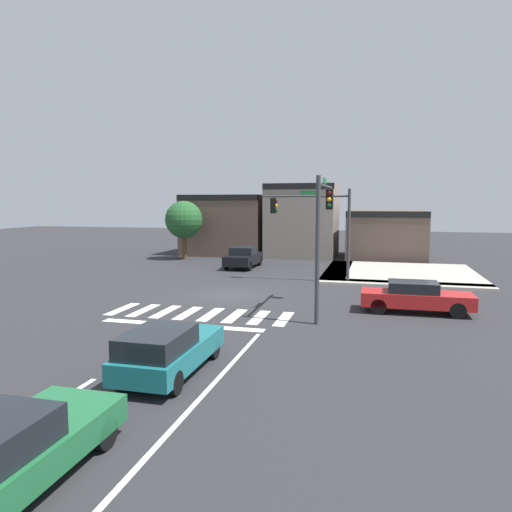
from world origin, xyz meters
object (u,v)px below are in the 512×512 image
at_px(traffic_signal_southeast, 323,219).
at_px(car_teal, 168,350).
at_px(traffic_signal_northeast, 315,218).
at_px(car_black, 243,257).
at_px(car_green, 3,452).
at_px(car_red, 416,297).
at_px(roadside_tree, 184,220).

xyz_separation_m(traffic_signal_southeast, car_teal, (-3.34, -8.63, -3.40)).
height_order(traffic_signal_southeast, traffic_signal_northeast, traffic_signal_southeast).
bearing_deg(car_black, traffic_signal_northeast, 50.23).
bearing_deg(traffic_signal_southeast, car_black, 28.99).
bearing_deg(traffic_signal_northeast, car_green, 84.51).
height_order(traffic_signal_southeast, car_red, traffic_signal_southeast).
distance_m(car_red, car_green, 17.29).
distance_m(traffic_signal_southeast, traffic_signal_northeast, 8.48).
xyz_separation_m(car_teal, car_black, (-4.01, 21.89, 0.05)).
height_order(traffic_signal_southeast, car_teal, traffic_signal_southeast).
relative_size(car_red, roadside_tree, 0.95).
xyz_separation_m(car_red, roadside_tree, (-17.66, 15.92, 2.67)).
height_order(car_red, car_black, car_black).
bearing_deg(car_black, car_teal, 10.38).
bearing_deg(traffic_signal_southeast, car_green, 165.80).
bearing_deg(car_green, car_red, -26.10).
relative_size(car_red, car_green, 1.06).
xyz_separation_m(traffic_signal_northeast, car_black, (-5.90, 4.91, -3.14)).
relative_size(car_black, roadside_tree, 0.88).
xyz_separation_m(traffic_signal_northeast, car_red, (5.42, -7.19, -3.22)).
relative_size(traffic_signal_southeast, car_teal, 1.36).
bearing_deg(roadside_tree, traffic_signal_northeast, -35.53).
height_order(traffic_signal_southeast, car_green, traffic_signal_southeast).
height_order(car_teal, car_green, car_teal).
xyz_separation_m(car_red, car_black, (-11.32, 12.09, 0.07)).
relative_size(car_teal, roadside_tree, 0.87).
xyz_separation_m(traffic_signal_southeast, car_red, (3.97, 1.17, -3.42)).
height_order(car_green, car_black, car_black).
bearing_deg(roadside_tree, car_black, -31.14).
height_order(traffic_signal_northeast, car_teal, traffic_signal_northeast).
relative_size(traffic_signal_northeast, car_green, 1.27).
bearing_deg(traffic_signal_southeast, roadside_tree, 38.69).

